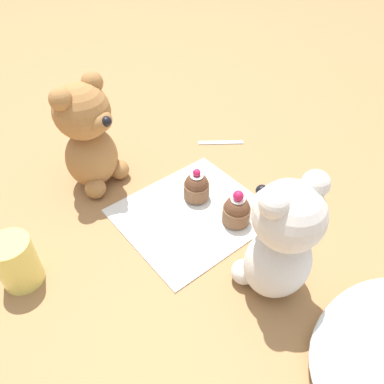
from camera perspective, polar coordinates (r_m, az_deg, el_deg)
ground_plane at (r=0.69m, az=0.00°, el=-3.42°), size 4.00×4.00×0.00m
knitted_placemat at (r=0.69m, az=0.00°, el=-3.24°), size 0.25×0.23×0.01m
teddy_bear_cream at (r=0.53m, az=13.50°, el=-7.14°), size 0.11×0.11×0.21m
teddy_bear_tan at (r=0.72m, az=-15.51°, el=8.19°), size 0.13×0.13×0.22m
cupcake_near_cream_bear at (r=0.66m, az=6.82°, el=-2.77°), size 0.05×0.05×0.07m
cupcake_near_tan_bear at (r=0.70m, az=0.70°, el=0.84°), size 0.05×0.05×0.07m
juice_glass at (r=0.62m, az=-25.17°, el=-9.64°), size 0.06×0.06×0.09m
teaspoon at (r=0.86m, az=4.42°, el=7.59°), size 0.09×0.07×0.01m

